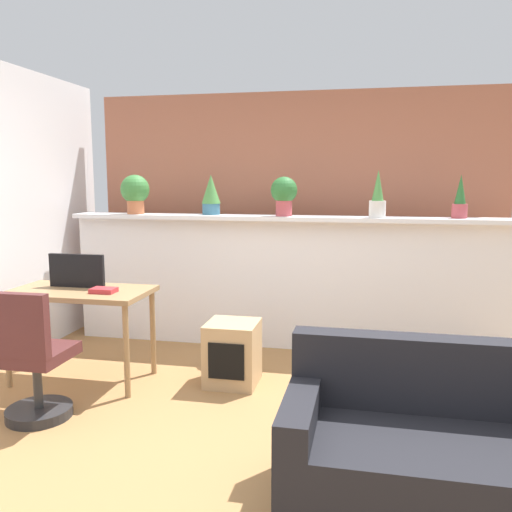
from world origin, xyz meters
name	(u,v)px	position (x,y,z in m)	size (l,w,h in m)	color
ground_plane	(238,447)	(0.00, 0.00, 0.00)	(12.00, 12.00, 0.00)	#9E7042
divider_wall	(286,284)	(0.00, 2.00, 0.62)	(4.21, 0.16, 1.24)	white
plant_shelf	(286,218)	(0.00, 1.96, 1.26)	(4.21, 0.33, 0.04)	white
brick_wall_behind	(295,214)	(0.00, 2.60, 1.25)	(4.21, 0.10, 2.50)	#AD664C
potted_plant_0	(135,192)	(-1.50, 1.95, 1.49)	(0.28, 0.28, 0.38)	#C66B42
potted_plant_1	(211,194)	(-0.74, 2.00, 1.47)	(0.18, 0.18, 0.38)	#386B84
potted_plant_2	(284,193)	(-0.02, 1.94, 1.49)	(0.25, 0.25, 0.36)	#B7474C
potted_plant_3	(378,198)	(0.83, 1.93, 1.45)	(0.15, 0.15, 0.42)	silver
potted_plant_4	(460,200)	(1.53, 1.99, 1.44)	(0.13, 0.13, 0.38)	#B7474C
desk	(80,300)	(-1.48, 0.81, 0.67)	(1.10, 0.60, 0.75)	#99754C
tv_monitor	(77,271)	(-1.55, 0.89, 0.89)	(0.47, 0.04, 0.27)	black
office_chair	(31,366)	(-1.43, 0.07, 0.39)	(0.44, 0.45, 0.91)	#262628
side_cube_shelf	(232,353)	(-0.28, 0.98, 0.25)	(0.40, 0.41, 0.50)	tan
book_on_desk	(104,290)	(-1.24, 0.74, 0.77)	(0.19, 0.13, 0.04)	#B22D33
couch	(444,456)	(1.13, -0.39, 0.28)	(1.57, 0.77, 0.80)	black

